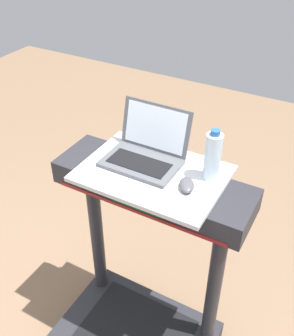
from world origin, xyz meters
TOP-DOWN VIEW (x-y plane):
  - desk_board at (0.00, 0.70)m, footprint 0.61×0.44m
  - laptop at (-0.07, 0.76)m, footprint 0.33×0.27m
  - computer_mouse at (0.18, 0.67)m, footprint 0.10×0.12m
  - water_bottle at (0.23, 0.78)m, footprint 0.07×0.07m

SIDE VIEW (x-z plane):
  - desk_board at x=0.00m, z-range 1.08..1.10m
  - computer_mouse at x=0.18m, z-range 1.10..1.14m
  - laptop at x=-0.07m, z-range 1.04..1.27m
  - water_bottle at x=0.23m, z-range 1.10..1.33m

